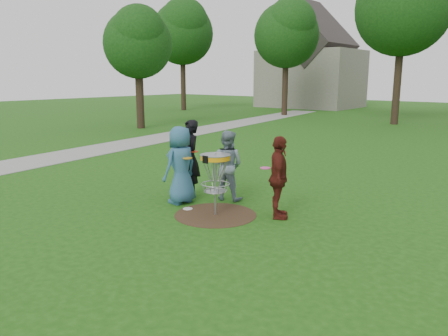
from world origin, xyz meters
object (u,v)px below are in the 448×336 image
Objects in this scene: player_black at (190,158)px; player_grey at (227,165)px; player_blue at (181,165)px; player_maroon at (279,178)px; disc_golf_basket at (215,169)px.

player_grey is at bearing 53.08° from player_black.
player_blue is 0.67m from player_black.
disc_golf_basket is at bearing 88.22° from player_maroon.
player_grey reaches higher than disc_golf_basket.
player_black is 1.40× the size of disc_golf_basket.
player_grey is 1.30m from disc_golf_basket.
player_black reaches higher than player_maroon.
player_maroon is at bearing 30.68° from player_black.
player_blue is 1.34× the size of disc_golf_basket.
player_black is 1.09× the size of player_maroon.
player_grey is 1.82m from player_maroon.
player_maroon is (2.67, -0.15, -0.08)m from player_black.
player_maroon reaches higher than disc_golf_basket.
player_grey is 1.24× the size of disc_golf_basket.
player_black is 1.72m from disc_golf_basket.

